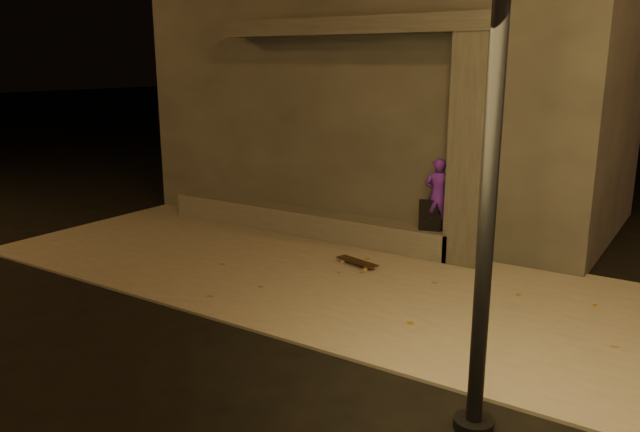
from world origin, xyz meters
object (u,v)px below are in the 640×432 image
Objects in this scene: skateboarder at (438,195)px; backpack at (431,219)px; skateboard at (357,262)px; column at (470,152)px.

skateboarder is 0.44m from backpack.
backpack is at bearing 71.88° from skateboard.
skateboarder reaches higher than backpack.
column is 2.98× the size of skateboarder.
column is at bearing -13.02° from backpack.
skateboarder is 1.73m from skateboard.
backpack is at bearing -15.19° from skateboarder.
backpack reaches higher than skateboard.
skateboard is (-0.84, -1.15, -0.99)m from skateboarder.
backpack is (-0.60, 0.00, -1.17)m from column.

